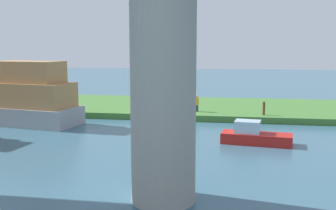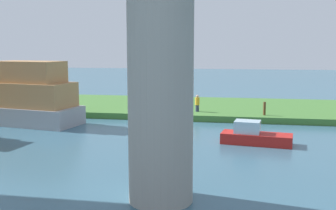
# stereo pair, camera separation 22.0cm
# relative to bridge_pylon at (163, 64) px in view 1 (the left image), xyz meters

# --- Properties ---
(ground_plane) EXTENTS (160.00, 160.00, 0.00)m
(ground_plane) POSITION_rel_bridge_pylon_xyz_m (3.22, -16.56, -5.16)
(ground_plane) COLOR #386075
(grassy_bank) EXTENTS (80.00, 12.00, 0.50)m
(grassy_bank) POSITION_rel_bridge_pylon_xyz_m (3.22, -22.56, -4.91)
(grassy_bank) COLOR #427533
(grassy_bank) RESTS_ON ground
(bridge_pylon) EXTENTS (2.42, 2.42, 10.33)m
(bridge_pylon) POSITION_rel_bridge_pylon_xyz_m (0.00, 0.00, 0.00)
(bridge_pylon) COLOR #9E998E
(bridge_pylon) RESTS_ON ground
(person_on_bank) EXTENTS (0.44, 0.44, 1.39)m
(person_on_bank) POSITION_rel_bridge_pylon_xyz_m (0.56, -18.59, -3.96)
(person_on_bank) COLOR #2D334C
(person_on_bank) RESTS_ON grassy_bank
(mooring_post) EXTENTS (0.20, 0.20, 1.04)m
(mooring_post) POSITION_rel_bridge_pylon_xyz_m (-4.81, -17.69, -4.14)
(mooring_post) COLOR brown
(mooring_post) RESTS_ON grassy_bank
(riverboat_paddlewheel) EXTENTS (4.33, 2.04, 1.39)m
(riverboat_paddlewheel) POSITION_rel_bridge_pylon_xyz_m (-3.79, -9.93, -4.67)
(riverboat_paddlewheel) COLOR red
(riverboat_paddlewheel) RESTS_ON ground
(pontoon_yellow) EXTENTS (10.64, 5.19, 5.21)m
(pontoon_yellow) POSITION_rel_bridge_pylon_xyz_m (13.67, -13.75, -3.23)
(pontoon_yellow) COLOR #99999E
(pontoon_yellow) RESTS_ON ground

